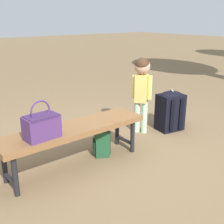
# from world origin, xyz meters

# --- Properties ---
(ground_plane) EXTENTS (40.00, 40.00, 0.00)m
(ground_plane) POSITION_xyz_m (0.00, 0.00, 0.00)
(ground_plane) COLOR brown
(ground_plane) RESTS_ON ground
(park_bench) EXTENTS (1.60, 0.40, 0.45)m
(park_bench) POSITION_xyz_m (-0.56, -0.07, 0.39)
(park_bench) COLOR brown
(park_bench) RESTS_ON ground
(handbag) EXTENTS (0.33, 0.20, 0.37)m
(handbag) POSITION_xyz_m (-0.95, -0.14, 0.58)
(handbag) COLOR #4C2D66
(handbag) RESTS_ON park_bench
(child_standing) EXTENTS (0.21, 0.25, 1.03)m
(child_standing) POSITION_xyz_m (0.64, 0.17, 0.69)
(child_standing) COLOR #B2D8B2
(child_standing) RESTS_ON ground
(backpack_large) EXTENTS (0.39, 0.35, 0.59)m
(backpack_large) POSITION_xyz_m (1.03, -0.01, 0.29)
(backpack_large) COLOR black
(backpack_large) RESTS_ON ground
(backpack_small) EXTENTS (0.25, 0.26, 0.36)m
(backpack_small) POSITION_xyz_m (-0.18, -0.04, 0.18)
(backpack_small) COLOR #1E4C2D
(backpack_small) RESTS_ON ground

